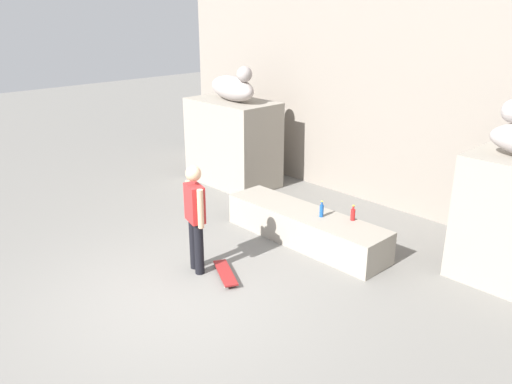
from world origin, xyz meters
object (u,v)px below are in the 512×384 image
Objects in this scene: skater at (195,215)px; bottle_red at (353,214)px; skateboard at (225,273)px; statue_reclining_left at (233,87)px; bottle_blue at (322,210)px.

skater is 2.56m from bottle_red.
skater reaches higher than bottle_red.
skater is at bearing 48.65° from skateboard.
bottle_red is (1.21, 2.24, -0.27)m from skater.
bottle_red is at bearing -102.69° from skater.
statue_reclining_left is at bearing -16.10° from skateboard.
bottle_blue is (-0.44, -0.25, 0.01)m from bottle_red.
bottle_blue is at bearing -5.26° from statue_reclining_left.
skateboard is (3.16, -2.95, -2.09)m from statue_reclining_left.
bottle_red is 0.94× the size of bottle_blue.
skater is 0.98m from skateboard.
statue_reclining_left is 4.80m from skateboard.
statue_reclining_left is 6.52× the size of bottle_red.
statue_reclining_left is 1.01× the size of skater.
skateboard is at bearing -30.16° from statue_reclining_left.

